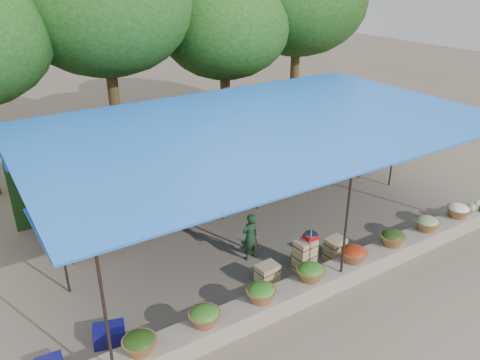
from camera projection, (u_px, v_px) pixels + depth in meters
ground at (260, 228)px, 12.01m from camera, size 60.00×60.00×0.00m
stone_curb at (335, 276)px, 9.82m from camera, size 10.60×0.55×0.40m
stall_canopy at (261, 128)px, 10.94m from camera, size 10.80×6.60×2.82m
produce_baskets at (333, 263)px, 9.62m from camera, size 8.98×0.58×0.34m
netting_backdrop at (201, 146)px, 13.90m from camera, size 10.60×0.06×2.50m
tree_row at (168, 15)px, 14.96m from camera, size 16.51×5.50×7.12m
fruit_table_left at (147, 211)px, 11.57m from camera, size 4.21×0.95×0.93m
fruit_table_right at (304, 168)px, 14.01m from camera, size 4.21×0.95×0.93m
crate_counter at (304, 259)px, 10.20m from camera, size 2.37×0.37×0.77m
weighing_scale at (311, 236)px, 10.05m from camera, size 0.28×0.28×0.30m
vendor_seated at (250, 237)px, 10.53m from camera, size 0.43×0.29×1.15m
customer_left at (132, 189)px, 12.21m from camera, size 0.88×0.73×1.63m
customer_mid at (228, 164)px, 13.64m from camera, size 1.16×0.74×1.70m
customer_right at (311, 153)px, 14.43m from camera, size 1.10×0.79×1.73m
blue_crate_front at (109, 335)px, 8.31m from camera, size 0.64×0.54×0.33m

